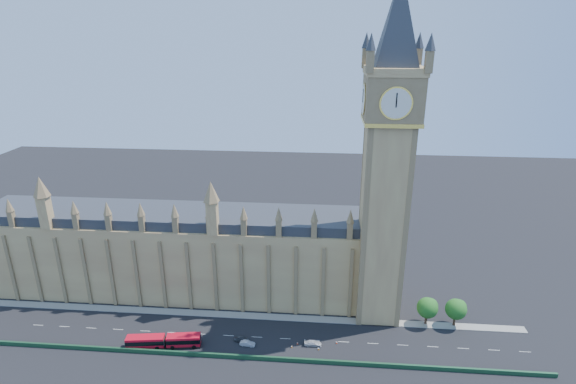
# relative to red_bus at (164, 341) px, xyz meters

# --- Properties ---
(ground) EXTENTS (400.00, 400.00, 0.00)m
(ground) POSITION_rel_red_bus_xyz_m (20.38, 5.99, -1.76)
(ground) COLOR black
(ground) RESTS_ON ground
(palace_westminster) EXTENTS (120.00, 20.00, 28.00)m
(palace_westminster) POSITION_rel_red_bus_xyz_m (-4.62, 27.99, 12.10)
(palace_westminster) COLOR #A57C50
(palace_westminster) RESTS_ON ground
(elizabeth_tower) EXTENTS (20.59, 20.59, 105.00)m
(elizabeth_tower) POSITION_rel_red_bus_xyz_m (58.38, 19.98, 52.80)
(elizabeth_tower) COLOR #A57C50
(elizabeth_tower) RESTS_ON ground
(bridge_parapet) EXTENTS (160.00, 0.60, 1.20)m
(bridge_parapet) POSITION_rel_red_bus_xyz_m (20.38, -3.01, -1.16)
(bridge_parapet) COLOR #1E4C2D
(bridge_parapet) RESTS_ON ground
(kerb_north) EXTENTS (160.00, 3.00, 0.16)m
(kerb_north) POSITION_rel_red_bus_xyz_m (20.38, 15.49, -1.68)
(kerb_north) COLOR gray
(kerb_north) RESTS_ON ground
(tree_east_near) EXTENTS (6.00, 6.00, 8.50)m
(tree_east_near) POSITION_rel_red_bus_xyz_m (72.60, 16.07, 3.88)
(tree_east_near) COLOR #382619
(tree_east_near) RESTS_ON ground
(tree_east_far) EXTENTS (6.00, 6.00, 8.50)m
(tree_east_far) POSITION_rel_red_bus_xyz_m (80.60, 16.07, 3.88)
(tree_east_far) COLOR #382619
(tree_east_far) RESTS_ON ground
(red_bus) EXTENTS (19.87, 5.50, 3.34)m
(red_bus) POSITION_rel_red_bus_xyz_m (0.00, 0.00, 0.00)
(red_bus) COLOR red
(red_bus) RESTS_ON ground
(car_grey) EXTENTS (4.29, 2.01, 1.42)m
(car_grey) POSITION_rel_red_bus_xyz_m (20.53, 3.96, -1.05)
(car_grey) COLOR #3B3D42
(car_grey) RESTS_ON ground
(car_silver) EXTENTS (4.25, 1.84, 1.36)m
(car_silver) POSITION_rel_red_bus_xyz_m (22.38, 2.26, -1.08)
(car_silver) COLOR #B8B9C0
(car_silver) RESTS_ON ground
(car_white) EXTENTS (4.80, 2.13, 1.37)m
(car_white) POSITION_rel_red_bus_xyz_m (40.06, 3.83, -1.08)
(car_white) COLOR silver
(car_white) RESTS_ON ground
(cone_a) EXTENTS (0.51, 0.51, 0.63)m
(cone_a) POSITION_rel_red_bus_xyz_m (34.38, 2.43, -1.45)
(cone_a) COLOR black
(cone_a) RESTS_ON ground
(cone_b) EXTENTS (0.60, 0.60, 0.73)m
(cone_b) POSITION_rel_red_bus_xyz_m (41.61, 2.16, -1.40)
(cone_b) COLOR black
(cone_b) RESTS_ON ground
(cone_c) EXTENTS (0.46, 0.46, 0.62)m
(cone_c) POSITION_rel_red_bus_xyz_m (46.45, 5.20, -1.45)
(cone_c) COLOR black
(cone_c) RESTS_ON ground
(cone_d) EXTENTS (0.43, 0.43, 0.66)m
(cone_d) POSITION_rel_red_bus_xyz_m (35.85, 4.00, -1.44)
(cone_d) COLOR black
(cone_d) RESTS_ON ground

